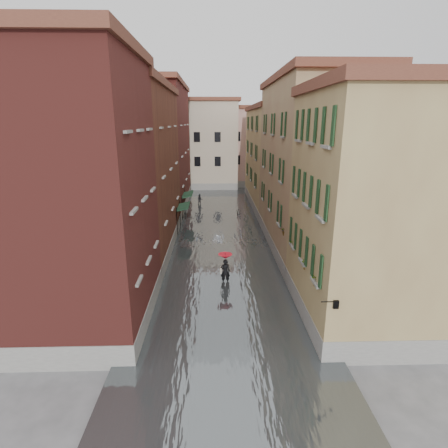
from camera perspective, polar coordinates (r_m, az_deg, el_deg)
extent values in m
plane|color=#545356|center=(21.23, 0.12, -12.21)|extent=(120.00, 120.00, 0.00)
cube|color=#4F5457|center=(33.19, -0.58, -1.25)|extent=(10.00, 60.00, 0.20)
cube|color=maroon|center=(18.19, -22.32, 3.54)|extent=(6.00, 8.00, 13.00)
cube|color=brown|center=(28.63, -14.74, 8.01)|extent=(6.00, 14.00, 12.50)
cube|color=maroon|center=(43.22, -10.42, 11.94)|extent=(6.00, 16.00, 14.00)
cube|color=olive|center=(18.80, 22.19, 1.58)|extent=(6.00, 8.00, 11.50)
cube|color=#9B895E|center=(28.88, 13.73, 8.65)|extent=(6.00, 14.00, 13.00)
cube|color=olive|center=(43.52, 8.52, 10.40)|extent=(6.00, 16.00, 11.50)
cube|color=#B8A892|center=(56.80, -4.20, 12.66)|extent=(12.00, 9.00, 13.00)
cube|color=tan|center=(59.14, 4.84, 12.30)|extent=(10.00, 9.00, 12.00)
cube|color=#173421|center=(32.86, -6.63, 2.89)|extent=(1.09, 2.94, 0.31)
cylinder|color=black|center=(31.78, -7.68, 0.24)|extent=(0.06, 0.06, 2.80)
cylinder|color=black|center=(34.61, -7.19, 1.60)|extent=(0.06, 0.06, 2.80)
cube|color=#173421|center=(38.31, -5.94, 4.84)|extent=(1.09, 3.21, 0.31)
cylinder|color=black|center=(37.04, -6.84, 2.59)|extent=(0.06, 0.06, 2.80)
cylinder|color=black|center=(40.16, -6.45, 3.69)|extent=(0.06, 0.06, 2.80)
cylinder|color=black|center=(15.19, 16.69, -12.07)|extent=(0.60, 0.05, 0.05)
cube|color=black|center=(15.33, 17.74, -12.31)|extent=(0.22, 0.22, 0.35)
cube|color=beige|center=(15.33, 17.74, -12.31)|extent=(0.14, 0.14, 0.24)
cube|color=#9C6633|center=(16.74, 15.01, -8.98)|extent=(0.22, 0.85, 0.18)
imported|color=#265926|center=(16.57, 15.12, -7.67)|extent=(0.59, 0.51, 0.66)
cube|color=#9C6633|center=(18.38, 13.39, -6.51)|extent=(0.22, 0.85, 0.18)
imported|color=#265926|center=(18.23, 13.47, -5.29)|extent=(0.59, 0.51, 0.66)
cube|color=#9C6633|center=(21.09, 11.35, -3.37)|extent=(0.22, 0.85, 0.18)
imported|color=#265926|center=(20.95, 11.41, -2.29)|extent=(0.59, 0.51, 0.66)
cube|color=#9C6633|center=(23.43, 10.00, -1.28)|extent=(0.22, 0.85, 0.18)
imported|color=#265926|center=(23.31, 10.05, -0.30)|extent=(0.59, 0.51, 0.66)
imported|color=black|center=(22.72, 0.20, -7.79)|extent=(0.64, 0.44, 1.71)
cube|color=beige|center=(22.72, -0.51, -7.53)|extent=(0.08, 0.30, 0.38)
cylinder|color=black|center=(22.52, 0.21, -6.64)|extent=(0.02, 0.02, 1.00)
cone|color=red|center=(22.30, 0.21, -5.30)|extent=(0.92, 0.92, 0.28)
imported|color=black|center=(43.85, -3.95, 3.92)|extent=(0.78, 0.65, 1.44)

